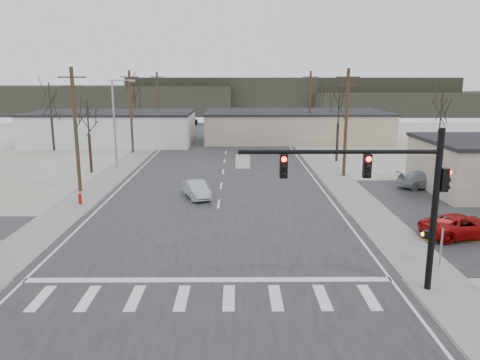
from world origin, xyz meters
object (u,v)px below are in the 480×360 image
Objects in this scene: car_far_b at (191,122)px; car_parked_silver at (426,180)px; sedan_crossing at (197,189)px; car_far_a at (257,131)px; fire_hydrant at (80,199)px; car_parked_red at (462,226)px; traffic_signal_mast at (392,188)px; car_parked_dark_a at (466,183)px.

car_far_b is 57.55m from car_parked_silver.
sedan_crossing is 0.79× the size of car_far_a.
fire_hydrant is 56.97m from car_far_b.
car_parked_red is at bearing 82.40° from car_far_a.
traffic_signal_mast is 1.78× the size of car_far_a.
car_far_b is (2.70, 56.91, 0.33)m from fire_hydrant.
car_parked_dark_a reaches higher than car_parked_red.
traffic_signal_mast is 55.33m from car_far_a.
car_parked_red is (16.32, -9.22, 0.00)m from sedan_crossing.
sedan_crossing is 0.83× the size of car_parked_red.
fire_hydrant is 30.59m from car_parked_dark_a.
car_far_b is 0.90× the size of car_parked_silver.
car_parked_dark_a is (15.55, -37.07, -0.02)m from car_far_a.
fire_hydrant is 25.81m from car_parked_red.
car_parked_dark_a is (5.60, 11.16, 0.05)m from car_parked_red.
car_parked_silver is at bearing 10.29° from fire_hydrant.
car_parked_dark_a is 0.88× the size of car_parked_silver.
sedan_crossing is 55.32m from car_far_b.
car_parked_silver is at bearing 63.79° from traffic_signal_mast.
car_far_b is at bearing 75.99° from sedan_crossing.
car_far_a reaches higher than car_parked_red.
car_parked_silver is at bearing 90.29° from car_far_a.
fire_hydrant is 8.64m from sedan_crossing.
car_far_a is 49.24m from car_parked_red.
traffic_signal_mast is at bearing -78.96° from sedan_crossing.
car_parked_dark_a is at bearing -46.95° from car_far_b.
traffic_signal_mast is at bearing 124.87° from car_parked_dark_a.
car_far_b is (-5.73, 55.02, 0.08)m from sedan_crossing.
car_parked_dark_a is (12.25, 18.02, -3.92)m from traffic_signal_mast.
car_parked_dark_a reaches higher than sedan_crossing.
car_far_a is 1.05× the size of car_parked_red.
traffic_signal_mast is 2.12× the size of car_parked_dark_a.
car_far_b is (-15.39, 71.11, -3.90)m from traffic_signal_mast.
traffic_signal_mast is at bearing 149.88° from car_parked_silver.
sedan_crossing is at bearing 12.63° from fire_hydrant.
car_parked_red is 12.48m from car_parked_dark_a.
car_parked_dark_a is (21.92, 1.93, 0.05)m from sedan_crossing.
car_parked_dark_a is at bearing 55.79° from traffic_signal_mast.
fire_hydrant is 28.00m from car_parked_silver.
car_far_b reaches higher than sedan_crossing.
car_parked_silver is (24.85, -51.91, -0.05)m from car_far_b.
sedan_crossing is at bearing -68.51° from car_far_b.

